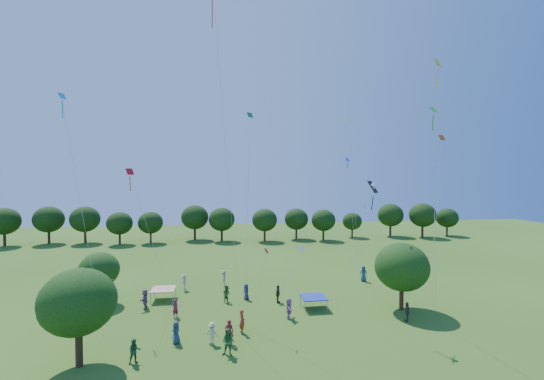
% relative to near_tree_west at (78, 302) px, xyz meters
% --- Properties ---
extents(near_tree_west, '(4.65, 4.65, 6.22)m').
position_rel_near_tree_west_xyz_m(near_tree_west, '(0.00, 0.00, 0.00)').
color(near_tree_west, '#422B19').
rests_on(near_tree_west, ground).
extents(near_tree_north, '(3.66, 3.66, 4.88)m').
position_rel_near_tree_west_xyz_m(near_tree_north, '(-2.49, 11.87, -0.90)').
color(near_tree_north, '#422B19').
rests_on(near_tree_north, ground).
extents(near_tree_east, '(4.80, 4.80, 6.06)m').
position_rel_near_tree_west_xyz_m(near_tree_east, '(25.04, 6.39, -0.22)').
color(near_tree_east, '#422B19').
rests_on(near_tree_east, ground).
extents(treeline, '(88.01, 8.77, 6.77)m').
position_rel_near_tree_west_xyz_m(treeline, '(11.06, 44.66, -0.03)').
color(treeline, '#422B19').
rests_on(treeline, ground).
extents(tent_red_stripe, '(2.20, 2.20, 1.10)m').
position_rel_near_tree_west_xyz_m(tent_red_stripe, '(3.32, 12.12, -3.08)').
color(tent_red_stripe, '#CA4017').
rests_on(tent_red_stripe, ground).
extents(tent_blue, '(2.20, 2.20, 1.10)m').
position_rel_near_tree_west_xyz_m(tent_blue, '(17.26, 7.80, -3.08)').
color(tent_blue, '#1831A2').
rests_on(tent_blue, ground).
extents(crowd_person_0, '(1.00, 0.86, 1.78)m').
position_rel_near_tree_west_xyz_m(crowd_person_0, '(25.14, 15.41, -3.23)').
color(crowd_person_0, navy).
rests_on(crowd_person_0, ground).
extents(crowd_person_1, '(0.72, 0.53, 1.77)m').
position_rel_near_tree_west_xyz_m(crowd_person_1, '(9.47, 1.77, -3.23)').
color(crowd_person_1, maroon).
rests_on(crowd_person_1, ground).
extents(crowd_person_2, '(0.91, 0.84, 1.64)m').
position_rel_near_tree_west_xyz_m(crowd_person_2, '(9.41, 10.57, -3.29)').
color(crowd_person_2, '#32622A').
rests_on(crowd_person_2, ground).
extents(crowd_person_3, '(1.10, 0.95, 1.56)m').
position_rel_near_tree_west_xyz_m(crowd_person_3, '(8.28, 2.00, -3.34)').
color(crowd_person_3, beige).
rests_on(crowd_person_3, ground).
extents(crowd_person_4, '(0.86, 1.09, 1.69)m').
position_rel_near_tree_west_xyz_m(crowd_person_4, '(14.28, 9.75, -3.27)').
color(crowd_person_4, '#3E3531').
rests_on(crowd_person_4, ground).
extents(crowd_person_5, '(0.82, 1.70, 1.75)m').
position_rel_near_tree_west_xyz_m(crowd_person_5, '(14.60, 5.77, -3.24)').
color(crowd_person_5, '#A562A9').
rests_on(crowd_person_5, ground).
extents(crowd_person_6, '(0.72, 0.86, 1.54)m').
position_rel_near_tree_west_xyz_m(crowd_person_6, '(11.35, 11.08, -3.35)').
color(crowd_person_6, navy).
rests_on(crowd_person_6, ground).
extents(crowd_person_7, '(0.62, 0.78, 1.81)m').
position_rel_near_tree_west_xyz_m(crowd_person_7, '(10.50, 3.48, -3.21)').
color(crowd_person_7, '#9F2D1D').
rests_on(crowd_person_7, ground).
extents(crowd_person_8, '(0.99, 0.71, 1.81)m').
position_rel_near_tree_west_xyz_m(crowd_person_8, '(9.38, 0.07, -3.21)').
color(crowd_person_8, '#2B6532').
rests_on(crowd_person_8, ground).
extents(crowd_person_9, '(0.88, 1.22, 1.71)m').
position_rel_near_tree_west_xyz_m(crowd_person_9, '(5.00, 14.95, -3.26)').
color(crowd_person_9, '#BEB298').
rests_on(crowd_person_9, ground).
extents(crowd_person_10, '(0.92, 1.02, 1.62)m').
position_rel_near_tree_west_xyz_m(crowd_person_10, '(24.18, 3.79, -3.31)').
color(crowd_person_10, '#443837').
rests_on(crowd_person_10, ground).
extents(crowd_person_11, '(0.67, 1.67, 1.76)m').
position_rel_near_tree_west_xyz_m(crowd_person_11, '(2.03, 9.93, -3.24)').
color(crowd_person_11, '#824B75').
rests_on(crowd_person_11, ground).
extents(crowd_person_12, '(0.71, 0.90, 1.60)m').
position_rel_near_tree_west_xyz_m(crowd_person_12, '(5.70, 2.37, -3.32)').
color(crowd_person_12, navy).
rests_on(crowd_person_12, ground).
extents(crowd_person_13, '(0.69, 0.67, 1.57)m').
position_rel_near_tree_west_xyz_m(crowd_person_13, '(5.03, 7.38, -3.33)').
color(crowd_person_13, maroon).
rests_on(crowd_person_13, ground).
extents(crowd_person_14, '(0.88, 0.68, 1.58)m').
position_rel_near_tree_west_xyz_m(crowd_person_14, '(3.39, -0.13, -3.32)').
color(crowd_person_14, '#214E30').
rests_on(crowd_person_14, ground).
extents(crowd_person_15, '(0.54, 1.15, 1.73)m').
position_rel_near_tree_west_xyz_m(crowd_person_15, '(9.18, 15.80, -3.25)').
color(crowd_person_15, '#A79385').
rests_on(crowd_person_15, ground).
extents(pirate_kite, '(3.92, 1.27, 10.38)m').
position_rel_near_tree_west_xyz_m(pirate_kite, '(21.01, 3.70, 6.92)').
color(pirate_kite, black).
extents(red_high_kite, '(2.36, 1.51, 25.87)m').
position_rel_near_tree_west_xyz_m(red_high_kite, '(8.67, 3.88, 18.16)').
color(red_high_kite, red).
extents(small_kite_0, '(2.91, 3.51, 11.41)m').
position_rel_near_tree_west_xyz_m(small_kite_0, '(1.80, 8.03, 6.54)').
color(small_kite_0, red).
extents(small_kite_1, '(1.57, 0.89, 14.20)m').
position_rel_near_tree_west_xyz_m(small_kite_1, '(26.81, 3.72, 8.08)').
color(small_kite_1, '#D8510B').
extents(small_kite_2, '(3.57, 5.58, 18.31)m').
position_rel_near_tree_west_xyz_m(small_kite_2, '(23.53, -0.97, 11.24)').
color(small_kite_2, yellow).
extents(small_kite_3, '(0.87, 1.99, 16.07)m').
position_rel_near_tree_west_xyz_m(small_kite_3, '(11.23, 5.85, 9.10)').
color(small_kite_3, '#167A3C').
extents(small_kite_4, '(0.61, 3.86, 13.02)m').
position_rel_near_tree_west_xyz_m(small_kite_4, '(24.15, 17.62, 7.29)').
color(small_kite_4, '#1733E7').
extents(small_kite_5, '(0.64, 1.40, 7.75)m').
position_rel_near_tree_west_xyz_m(small_kite_5, '(24.68, 14.21, 3.78)').
color(small_kite_5, purple).
extents(small_kite_6, '(2.23, 1.99, 3.56)m').
position_rel_near_tree_west_xyz_m(small_kite_6, '(17.03, 12.30, 0.21)').
color(small_kite_6, white).
extents(small_kite_7, '(3.63, 2.94, 16.65)m').
position_rel_near_tree_west_xyz_m(small_kite_7, '(-1.40, 3.02, 9.79)').
color(small_kite_7, '#0D95CC').
extents(small_kite_8, '(1.15, 0.71, 5.19)m').
position_rel_near_tree_west_xyz_m(small_kite_8, '(12.25, 3.57, 1.44)').
color(small_kite_8, red).
extents(small_kite_9, '(7.44, 2.58, 2.95)m').
position_rel_near_tree_west_xyz_m(small_kite_9, '(-1.99, 8.91, -0.51)').
color(small_kite_9, '#FA240D').
extents(small_kite_10, '(2.51, 3.22, 16.76)m').
position_rel_near_tree_west_xyz_m(small_kite_10, '(22.84, 13.03, 8.98)').
color(small_kite_10, '#EEA615').
extents(small_kite_11, '(3.56, 4.71, 15.39)m').
position_rel_near_tree_west_xyz_m(small_kite_11, '(23.71, -0.46, 9.05)').
color(small_kite_11, '#28961B').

